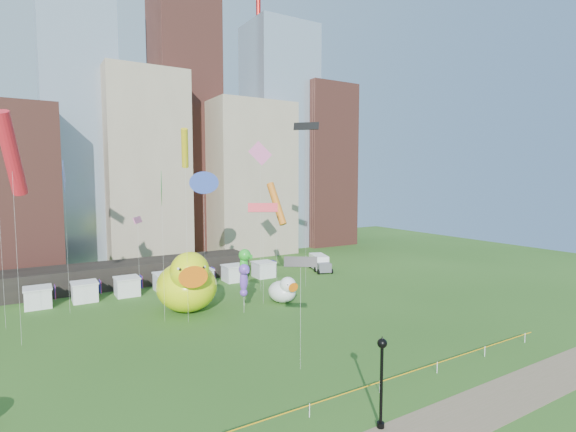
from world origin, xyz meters
TOP-DOWN VIEW (x-y plane):
  - ground at (0.00, 0.00)m, footprint 160.00×160.00m
  - skyline at (2.25, 61.06)m, footprint 101.00×23.00m
  - crane_right at (30.89, 64.00)m, footprint 23.00×1.00m
  - pavilion at (-4.00, 42.00)m, footprint 38.00×6.00m
  - vendor_tents at (1.02, 36.00)m, footprint 33.24×2.80m
  - caution_tape at (0.00, 0.00)m, footprint 50.00×0.06m
  - big_duck at (0.46, 25.19)m, footprint 8.07×9.90m
  - small_duck at (11.57, 22.66)m, footprint 3.50×4.49m
  - seahorse_green at (6.94, 23.89)m, footprint 1.79×2.04m
  - seahorse_purple at (5.75, 21.47)m, footprint 1.31×1.61m
  - lamppost at (3.04, -3.20)m, footprint 0.60×0.60m
  - box_truck at (26.21, 35.53)m, footprint 3.85×6.23m
  - kite_0 at (-15.62, 23.46)m, footprint 2.65×4.53m
  - kite_1 at (-2.89, 33.87)m, footprint 1.65×2.47m
  - kite_2 at (3.29, 6.12)m, footprint 2.34×1.79m
  - kite_3 at (-2.68, 23.32)m, footprint 1.04×3.41m
  - kite_4 at (-0.63, 21.76)m, footprint 1.41×2.45m
  - kite_5 at (-11.02, 31.60)m, footprint 0.58×3.77m
  - kite_6 at (13.14, 27.00)m, footprint 1.76×3.44m
  - kite_8 at (9.31, 23.61)m, footprint 3.33×2.13m
  - kite_9 at (11.84, 29.04)m, footprint 2.39×2.24m
  - kite_10 at (18.30, 27.85)m, footprint 2.78×2.80m
  - kite_13 at (5.84, 33.99)m, footprint 3.02×0.88m

SIDE VIEW (x-z plane):
  - ground at x=0.00m, z-range 0.00..0.00m
  - caution_tape at x=0.00m, z-range 0.23..1.13m
  - vendor_tents at x=1.02m, z-range -0.09..2.31m
  - box_truck at x=26.21m, z-range 0.03..2.52m
  - small_duck at x=11.57m, z-range -0.14..3.20m
  - pavilion at x=-4.00m, z-range 0.00..3.20m
  - big_duck at x=0.46m, z-range -0.29..6.89m
  - lamppost at x=3.04m, z-range 0.64..6.35m
  - seahorse_purple at x=5.75m, z-range 1.27..6.86m
  - seahorse_green at x=6.94m, z-range 1.65..8.48m
  - kite_2 at x=3.29m, z-range 4.08..13.12m
  - kite_1 at x=-2.89m, z-range 4.71..15.04m
  - kite_8 at x=9.31m, z-range 5.51..17.69m
  - kite_6 at x=13.14m, z-range 4.49..19.10m
  - kite_3 at x=-2.68m, z-range 6.04..21.93m
  - kite_13 at x=5.84m, z-range 6.50..22.52m
  - kite_5 at x=-11.02m, z-range 6.51..23.62m
  - kite_0 at x=-15.62m, z-range 6.75..27.67m
  - kite_9 at x=11.84m, z-range 8.10..28.10m
  - kite_4 at x=-0.63m, z-range 8.05..28.22m
  - skyline at x=2.25m, z-range -12.56..55.44m
  - kite_10 at x=18.30m, z-range 10.68..33.38m
  - crane_right at x=30.89m, z-range 8.90..84.90m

